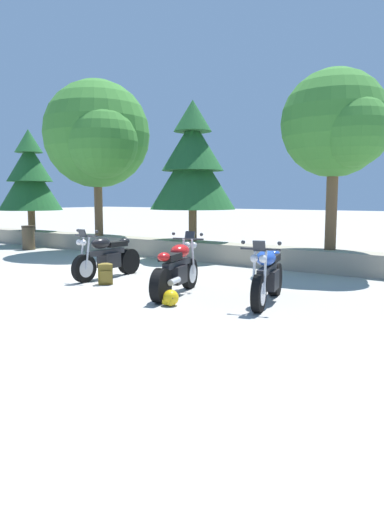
# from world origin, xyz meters

# --- Properties ---
(ground_plane) EXTENTS (120.00, 120.00, 0.00)m
(ground_plane) POSITION_xyz_m (0.00, 0.00, 0.00)
(ground_plane) COLOR #A3A099
(stone_wall) EXTENTS (36.00, 0.80, 0.55)m
(stone_wall) POSITION_xyz_m (0.00, 4.80, 0.28)
(stone_wall) COLOR gray
(stone_wall) RESTS_ON ground
(motorcycle_black_near_left) EXTENTS (0.67, 2.06, 1.18)m
(motorcycle_black_near_left) POSITION_xyz_m (0.76, 0.92, 0.49)
(motorcycle_black_near_left) COLOR black
(motorcycle_black_near_left) RESTS_ON ground
(motorcycle_red_centre) EXTENTS (0.88, 2.03, 1.18)m
(motorcycle_red_centre) POSITION_xyz_m (3.24, 0.36, 0.49)
(motorcycle_red_centre) COLOR black
(motorcycle_red_centre) RESTS_ON ground
(motorcycle_blue_far_right) EXTENTS (0.88, 2.03, 1.18)m
(motorcycle_blue_far_right) POSITION_xyz_m (4.98, 0.70, 0.49)
(motorcycle_blue_far_right) COLOR black
(motorcycle_blue_far_right) RESTS_ON ground
(rider_backpack) EXTENTS (0.35, 0.35, 0.47)m
(rider_backpack) POSITION_xyz_m (1.33, 0.33, 0.24)
(rider_backpack) COLOR brown
(rider_backpack) RESTS_ON ground
(rider_helmet) EXTENTS (0.28, 0.28, 0.28)m
(rider_helmet) POSITION_xyz_m (3.72, -0.44, 0.14)
(rider_helmet) COLOR yellow
(rider_helmet) RESTS_ON ground
(pine_tree_far_left) EXTENTS (2.39, 2.39, 3.88)m
(pine_tree_far_left) POSITION_xyz_m (-7.09, 4.55, 2.66)
(pine_tree_far_left) COLOR brown
(pine_tree_far_left) RESTS_ON stone_wall
(leafy_tree_mid_left) EXTENTS (3.72, 3.54, 5.18)m
(leafy_tree_mid_left) POSITION_xyz_m (-3.20, 4.46, 3.87)
(leafy_tree_mid_left) COLOR brown
(leafy_tree_mid_left) RESTS_ON stone_wall
(pine_tree_mid_right) EXTENTS (2.56, 2.56, 4.15)m
(pine_tree_mid_right) POSITION_xyz_m (0.37, 4.87, 2.85)
(pine_tree_mid_right) COLOR brown
(pine_tree_mid_right) RESTS_ON stone_wall
(leafy_tree_far_right) EXTENTS (2.73, 2.60, 4.41)m
(leafy_tree_far_right) POSITION_xyz_m (4.72, 4.84, 3.58)
(leafy_tree_far_right) COLOR brown
(leafy_tree_far_right) RESTS_ON stone_wall
(trash_bin) EXTENTS (0.46, 0.46, 0.86)m
(trash_bin) POSITION_xyz_m (-5.89, 3.53, 0.43)
(trash_bin) COLOR brown
(trash_bin) RESTS_ON ground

